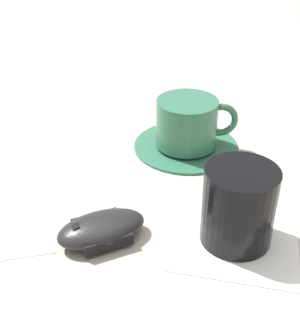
{
  "coord_description": "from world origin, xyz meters",
  "views": [
    {
      "loc": [
        -0.5,
        -0.04,
        0.36
      ],
      "look_at": [
        -0.0,
        0.12,
        0.03
      ],
      "focal_mm": 50.0,
      "sensor_mm": 36.0,
      "label": 1
    }
  ],
  "objects_px": {
    "computer_mouse": "(101,229)",
    "drinking_glass": "(239,206)",
    "saucer": "(186,145)",
    "coffee_cup": "(188,123)"
  },
  "relations": [
    {
      "from": "computer_mouse",
      "to": "drinking_glass",
      "type": "relative_size",
      "value": 1.24
    },
    {
      "from": "saucer",
      "to": "drinking_glass",
      "type": "height_order",
      "value": "drinking_glass"
    },
    {
      "from": "coffee_cup",
      "to": "computer_mouse",
      "type": "xyz_separation_m",
      "value": [
        -0.24,
        0.04,
        -0.03
      ]
    },
    {
      "from": "computer_mouse",
      "to": "drinking_glass",
      "type": "xyz_separation_m",
      "value": [
        0.05,
        -0.15,
        0.03
      ]
    },
    {
      "from": "coffee_cup",
      "to": "computer_mouse",
      "type": "distance_m",
      "value": 0.24
    },
    {
      "from": "saucer",
      "to": "drinking_glass",
      "type": "bearing_deg",
      "value": -150.04
    },
    {
      "from": "computer_mouse",
      "to": "drinking_glass",
      "type": "distance_m",
      "value": 0.16
    },
    {
      "from": "saucer",
      "to": "drinking_glass",
      "type": "distance_m",
      "value": 0.22
    },
    {
      "from": "saucer",
      "to": "coffee_cup",
      "type": "bearing_deg",
      "value": -131.83
    },
    {
      "from": "saucer",
      "to": "drinking_glass",
      "type": "relative_size",
      "value": 1.74
    }
  ]
}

